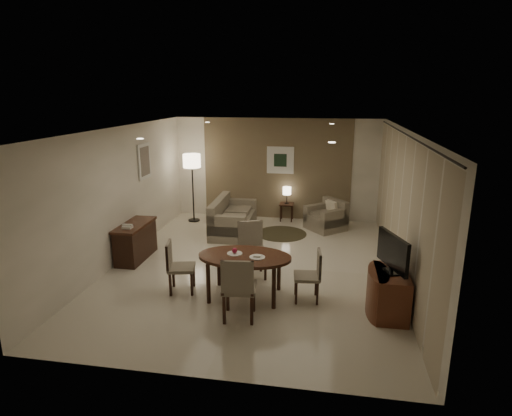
% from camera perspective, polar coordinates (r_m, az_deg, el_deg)
% --- Properties ---
extents(room_shell, '(5.50, 7.00, 2.70)m').
position_cam_1_polar(room_shell, '(8.54, 0.23, 1.64)').
color(room_shell, beige).
rests_on(room_shell, ground).
extents(taupe_accent, '(3.96, 0.03, 2.70)m').
position_cam_1_polar(taupe_accent, '(11.53, 2.77, 5.19)').
color(taupe_accent, '#736448').
rests_on(taupe_accent, wall_back).
extents(curtain_wall, '(0.08, 6.70, 2.58)m').
position_cam_1_polar(curtain_wall, '(8.15, 18.65, -0.05)').
color(curtain_wall, '#BCA992').
rests_on(curtain_wall, wall_right).
extents(curtain_rod, '(0.03, 6.80, 0.03)m').
position_cam_1_polar(curtain_rod, '(7.93, 19.47, 9.20)').
color(curtain_rod, black).
rests_on(curtain_rod, wall_right).
extents(art_back_frame, '(0.72, 0.03, 0.72)m').
position_cam_1_polar(art_back_frame, '(11.45, 3.27, 6.39)').
color(art_back_frame, silver).
rests_on(art_back_frame, wall_back).
extents(art_back_canvas, '(0.34, 0.01, 0.34)m').
position_cam_1_polar(art_back_canvas, '(11.44, 3.26, 6.37)').
color(art_back_canvas, black).
rests_on(art_back_canvas, wall_back).
extents(art_left_frame, '(0.03, 0.60, 0.80)m').
position_cam_1_polar(art_left_frame, '(9.98, -14.66, 6.06)').
color(art_left_frame, silver).
rests_on(art_left_frame, wall_left).
extents(art_left_canvas, '(0.01, 0.46, 0.64)m').
position_cam_1_polar(art_left_canvas, '(9.98, -14.58, 6.06)').
color(art_left_canvas, gray).
rests_on(art_left_canvas, wall_left).
extents(downlight_nl, '(0.10, 0.10, 0.01)m').
position_cam_1_polar(downlight_nl, '(6.63, -15.20, 8.90)').
color(downlight_nl, white).
rests_on(downlight_nl, ceiling).
extents(downlight_nr, '(0.10, 0.10, 0.01)m').
position_cam_1_polar(downlight_nr, '(6.02, 10.08, 8.61)').
color(downlight_nr, white).
rests_on(downlight_nr, ceiling).
extents(downlight_fl, '(0.10, 0.10, 0.01)m').
position_cam_1_polar(downlight_fl, '(10.00, -6.50, 11.29)').
color(downlight_fl, white).
rests_on(downlight_fl, ceiling).
extents(downlight_fr, '(0.10, 0.10, 0.01)m').
position_cam_1_polar(downlight_fr, '(9.61, 10.07, 11.00)').
color(downlight_fr, white).
rests_on(downlight_fr, ceiling).
extents(console_desk, '(0.48, 1.20, 0.75)m').
position_cam_1_polar(console_desk, '(9.18, -15.76, -4.30)').
color(console_desk, '#462916').
rests_on(console_desk, floor).
extents(telephone, '(0.20, 0.14, 0.09)m').
position_cam_1_polar(telephone, '(8.80, -16.78, -2.32)').
color(telephone, white).
rests_on(telephone, console_desk).
extents(tv_cabinet, '(0.48, 0.90, 0.70)m').
position_cam_1_polar(tv_cabinet, '(7.04, 17.49, -10.79)').
color(tv_cabinet, brown).
rests_on(tv_cabinet, floor).
extents(flat_tv, '(0.36, 0.85, 0.60)m').
position_cam_1_polar(flat_tv, '(6.78, 17.77, -5.68)').
color(flat_tv, black).
rests_on(flat_tv, tv_cabinet).
extents(dining_table, '(1.56, 0.98, 0.73)m').
position_cam_1_polar(dining_table, '(7.27, -1.51, -9.06)').
color(dining_table, '#462916').
rests_on(dining_table, floor).
extents(chair_near, '(0.55, 0.55, 1.03)m').
position_cam_1_polar(chair_near, '(6.56, -2.26, -10.45)').
color(chair_near, gray).
rests_on(chair_near, floor).
extents(chair_far, '(0.64, 0.64, 1.02)m').
position_cam_1_polar(chair_far, '(7.95, -0.48, -5.74)').
color(chair_far, gray).
rests_on(chair_far, floor).
extents(chair_left, '(0.52, 0.52, 0.90)m').
position_cam_1_polar(chair_left, '(7.52, -9.87, -7.76)').
color(chair_left, gray).
rests_on(chair_left, floor).
extents(chair_right, '(0.46, 0.46, 0.86)m').
position_cam_1_polar(chair_right, '(7.17, 6.77, -8.97)').
color(chair_right, gray).
rests_on(chair_right, floor).
extents(plate_a, '(0.26, 0.26, 0.02)m').
position_cam_1_polar(plate_a, '(7.20, -2.86, -6.08)').
color(plate_a, white).
rests_on(plate_a, dining_table).
extents(plate_b, '(0.26, 0.26, 0.02)m').
position_cam_1_polar(plate_b, '(7.04, 0.16, -6.58)').
color(plate_b, white).
rests_on(plate_b, dining_table).
extents(fruit_apple, '(0.09, 0.09, 0.09)m').
position_cam_1_polar(fruit_apple, '(7.19, -2.87, -5.69)').
color(fruit_apple, maroon).
rests_on(fruit_apple, plate_a).
extents(napkin, '(0.12, 0.08, 0.03)m').
position_cam_1_polar(napkin, '(7.03, 0.16, -6.41)').
color(napkin, white).
rests_on(napkin, plate_b).
extents(round_rug, '(1.21, 1.21, 0.01)m').
position_cam_1_polar(round_rug, '(10.49, 3.44, -3.42)').
color(round_rug, '#403B24').
rests_on(round_rug, floor).
extents(sofa, '(1.80, 0.93, 0.84)m').
position_cam_1_polar(sofa, '(10.47, -3.04, -1.08)').
color(sofa, gray).
rests_on(sofa, floor).
extents(armchair, '(1.14, 1.15, 0.74)m').
position_cam_1_polar(armchair, '(10.85, 9.28, -0.95)').
color(armchair, gray).
rests_on(armchair, floor).
extents(side_table, '(0.37, 0.37, 0.47)m').
position_cam_1_polar(side_table, '(11.52, 4.09, -0.53)').
color(side_table, black).
rests_on(side_table, floor).
extents(table_lamp, '(0.22, 0.22, 0.50)m').
position_cam_1_polar(table_lamp, '(11.39, 4.14, 1.82)').
color(table_lamp, '#FFEAC1').
rests_on(table_lamp, side_table).
extents(floor_lamp, '(0.46, 0.46, 1.80)m').
position_cam_1_polar(floor_lamp, '(11.42, -8.42, 2.64)').
color(floor_lamp, '#FFE5B7').
rests_on(floor_lamp, floor).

